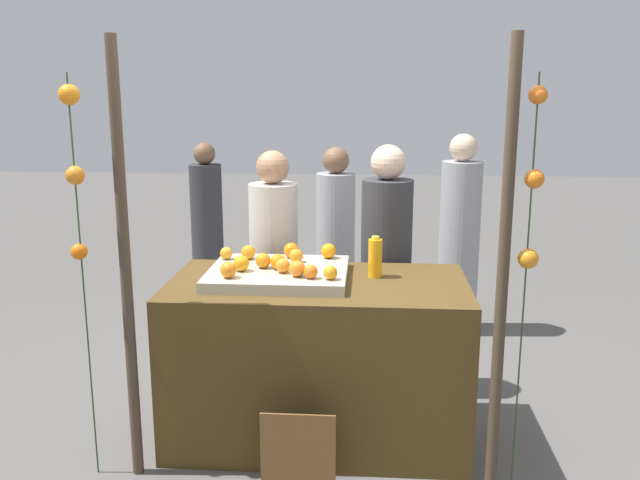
# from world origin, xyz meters

# --- Properties ---
(ground_plane) EXTENTS (24.00, 24.00, 0.00)m
(ground_plane) POSITION_xyz_m (0.00, 0.00, 0.00)
(ground_plane) COLOR #565451
(stall_counter) EXTENTS (1.65, 0.87, 0.92)m
(stall_counter) POSITION_xyz_m (0.00, 0.00, 0.46)
(stall_counter) COLOR #4C3819
(stall_counter) RESTS_ON ground_plane
(orange_tray) EXTENTS (0.76, 0.65, 0.06)m
(orange_tray) POSITION_xyz_m (-0.22, 0.04, 0.95)
(orange_tray) COLOR #B2AD99
(orange_tray) RESTS_ON stall_counter
(orange_0) EXTENTS (0.08, 0.08, 0.08)m
(orange_0) POSITION_xyz_m (-0.31, 0.04, 1.02)
(orange_0) COLOR orange
(orange_0) RESTS_ON orange_tray
(orange_1) EXTENTS (0.08, 0.08, 0.08)m
(orange_1) POSITION_xyz_m (-0.43, 0.23, 1.02)
(orange_1) COLOR orange
(orange_1) RESTS_ON orange_tray
(orange_2) EXTENTS (0.09, 0.09, 0.09)m
(orange_2) POSITION_xyz_m (-0.18, 0.28, 1.02)
(orange_2) COLOR orange
(orange_2) RESTS_ON orange_tray
(orange_3) EXTENTS (0.08, 0.08, 0.08)m
(orange_3) POSITION_xyz_m (-0.14, 0.18, 1.01)
(orange_3) COLOR orange
(orange_3) RESTS_ON orange_tray
(orange_4) EXTENTS (0.09, 0.09, 0.09)m
(orange_4) POSITION_xyz_m (-0.22, 0.02, 1.02)
(orange_4) COLOR orange
(orange_4) RESTS_ON orange_tray
(orange_5) EXTENTS (0.09, 0.09, 0.09)m
(orange_5) POSITION_xyz_m (-0.10, -0.12, 1.02)
(orange_5) COLOR orange
(orange_5) RESTS_ON orange_tray
(orange_6) EXTENTS (0.07, 0.07, 0.07)m
(orange_6) POSITION_xyz_m (-0.55, 0.22, 1.01)
(orange_6) COLOR orange
(orange_6) RESTS_ON orange_tray
(orange_7) EXTENTS (0.09, 0.09, 0.09)m
(orange_7) POSITION_xyz_m (-0.42, -0.04, 1.02)
(orange_7) COLOR orange
(orange_7) RESTS_ON orange_tray
(orange_8) EXTENTS (0.08, 0.08, 0.08)m
(orange_8) POSITION_xyz_m (-0.19, -0.05, 1.01)
(orange_8) COLOR orange
(orange_8) RESTS_ON orange_tray
(orange_9) EXTENTS (0.07, 0.07, 0.07)m
(orange_9) POSITION_xyz_m (0.08, -0.17, 1.01)
(orange_9) COLOR orange
(orange_9) RESTS_ON orange_tray
(orange_10) EXTENTS (0.09, 0.09, 0.09)m
(orange_10) POSITION_xyz_m (-0.46, -0.17, 1.02)
(orange_10) COLOR orange
(orange_10) RESTS_ON orange_tray
(orange_11) EXTENTS (0.09, 0.09, 0.09)m
(orange_11) POSITION_xyz_m (0.04, 0.29, 1.02)
(orange_11) COLOR orange
(orange_11) RESTS_ON orange_tray
(orange_12) EXTENTS (0.08, 0.08, 0.08)m
(orange_12) POSITION_xyz_m (-0.03, -0.16, 1.01)
(orange_12) COLOR orange
(orange_12) RESTS_ON orange_tray
(juice_bottle) EXTENTS (0.08, 0.08, 0.23)m
(juice_bottle) POSITION_xyz_m (0.31, 0.12, 1.03)
(juice_bottle) COLOR #F8A115
(juice_bottle) RESTS_ON stall_counter
(chalkboard_sign) EXTENTS (0.36, 0.03, 0.46)m
(chalkboard_sign) POSITION_xyz_m (-0.05, -0.64, 0.22)
(chalkboard_sign) COLOR brown
(chalkboard_sign) RESTS_ON ground_plane
(vendor_left) EXTENTS (0.31, 0.31, 1.57)m
(vendor_left) POSITION_xyz_m (-0.34, 0.68, 0.73)
(vendor_left) COLOR beige
(vendor_left) RESTS_ON ground_plane
(vendor_right) EXTENTS (0.32, 0.32, 1.61)m
(vendor_right) POSITION_xyz_m (0.39, 0.64, 0.75)
(vendor_right) COLOR #333338
(vendor_right) RESTS_ON ground_plane
(crowd_person_0) EXTENTS (0.29, 0.29, 1.47)m
(crowd_person_0) POSITION_xyz_m (-1.23, 2.51, 0.69)
(crowd_person_0) COLOR #333338
(crowd_person_0) RESTS_ON ground_plane
(crowd_person_1) EXTENTS (0.32, 0.32, 1.61)m
(crowd_person_1) POSITION_xyz_m (1.00, 1.81, 0.75)
(crowd_person_1) COLOR #99999E
(crowd_person_1) RESTS_ON ground_plane
(crowd_person_2) EXTENTS (0.30, 0.30, 1.51)m
(crowd_person_2) POSITION_xyz_m (0.01, 1.63, 0.70)
(crowd_person_2) COLOR #99999E
(crowd_person_2) RESTS_ON ground_plane
(canopy_post_left) EXTENTS (0.06, 0.06, 2.20)m
(canopy_post_left) POSITION_xyz_m (-0.90, -0.47, 1.10)
(canopy_post_left) COLOR #473828
(canopy_post_left) RESTS_ON ground_plane
(canopy_post_right) EXTENTS (0.06, 0.06, 2.20)m
(canopy_post_right) POSITION_xyz_m (0.90, -0.47, 1.10)
(canopy_post_right) COLOR #473828
(canopy_post_right) RESTS_ON ground_plane
(garland_strand_left) EXTENTS (0.10, 0.11, 2.03)m
(garland_strand_left) POSITION_xyz_m (-1.11, -0.49, 1.59)
(garland_strand_left) COLOR #2D4C23
(garland_strand_left) RESTS_ON ground_plane
(garland_strand_right) EXTENTS (0.10, 0.10, 2.03)m
(garland_strand_right) POSITION_xyz_m (1.01, -0.47, 1.48)
(garland_strand_right) COLOR #2D4C23
(garland_strand_right) RESTS_ON ground_plane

